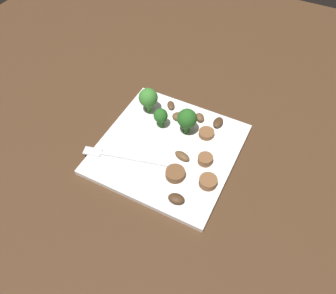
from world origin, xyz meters
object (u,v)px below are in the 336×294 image
Objects in this scene: broccoli_floret_1 at (187,119)px; mushroom_2 at (218,122)px; broccoli_floret_2 at (148,98)px; sausage_slice_3 at (175,174)px; sausage_slice_2 at (208,182)px; mushroom_4 at (200,117)px; plate at (168,149)px; mushroom_0 at (176,199)px; mushroom_3 at (182,156)px; sausage_slice_1 at (206,133)px; fork at (122,157)px; broccoli_floret_0 at (161,116)px; mushroom_5 at (171,105)px; sausage_slice_0 at (204,161)px; mushroom_1 at (179,116)px.

broccoli_floret_1 is 1.91× the size of mushroom_2.
broccoli_floret_2 is 0.18m from sausage_slice_3.
mushroom_4 is (0.08, -0.14, -0.00)m from sausage_slice_2.
mushroom_0 is at bearing 123.68° from plate.
mushroom_3 is at bearing -25.86° from sausage_slice_2.
sausage_slice_1 is at bearing 176.27° from broccoli_floret_2.
sausage_slice_2 is at bearing 172.39° from fork.
broccoli_floret_0 is 1.75× the size of mushroom_5.
fork is 5.00× the size of sausage_slice_3.
mushroom_5 is at bearing -54.60° from mushroom_3.
mushroom_5 is at bearing -44.76° from sausage_slice_2.
broccoli_floret_1 is at bearing 169.29° from broccoli_floret_2.
mushroom_5 is at bearing -1.00° from mushroom_2.
sausage_slice_0 is 0.86× the size of sausage_slice_2.
broccoli_floret_1 is at bearing -41.98° from sausage_slice_0.
broccoli_floret_1 is 0.05m from mushroom_4.
broccoli_floret_2 is 0.22m from mushroom_0.
plate is 0.08m from sausage_slice_1.
broccoli_floret_2 reaches higher than mushroom_5.
sausage_slice_3 and mushroom_4 have the same top height.
mushroom_5 is at bearing -21.95° from sausage_slice_1.
mushroom_2 is (-0.13, -0.16, 0.00)m from fork.
mushroom_3 is at bearing 143.62° from broccoli_floret_0.
broccoli_floret_0 is 0.06m from mushroom_5.
mushroom_0 reaches higher than plate.
mushroom_1 is (-0.02, -0.03, -0.02)m from broccoli_floret_0.
plate is 7.17× the size of sausage_slice_3.
mushroom_4 is (0.01, -0.11, 0.00)m from mushroom_3.
sausage_slice_3 reaches higher than fork.
sausage_slice_0 is (-0.06, 0.06, -0.03)m from broccoli_floret_1.
plate is at bearing 74.94° from mushroom_4.
mushroom_0 is at bearing 109.08° from mushroom_3.
sausage_slice_3 reaches higher than mushroom_0.
broccoli_floret_2 is 0.07m from mushroom_1.
mushroom_4 reaches higher than mushroom_5.
sausage_slice_2 reaches higher than plate.
sausage_slice_2 is 1.30× the size of mushroom_5.
sausage_slice_1 is 0.07m from mushroom_1.
fork is 4.05× the size of broccoli_floret_0.
fork is 0.21m from mushroom_2.
broccoli_floret_2 reaches higher than sausage_slice_0.
broccoli_floret_1 and broccoli_floret_2 have the same top height.
broccoli_floret_0 is at bearing 28.82° from mushroom_2.
mushroom_1 is (0.03, -0.03, -0.03)m from broccoli_floret_1.
mushroom_1 reaches higher than mushroom_3.
mushroom_1 reaches higher than mushroom_2.
sausage_slice_1 is at bearing -104.48° from mushroom_3.
mushroom_2 is (0.01, -0.10, -0.00)m from sausage_slice_0.
broccoli_floret_0 is 0.05m from broccoli_floret_1.
mushroom_2 is at bearing -104.55° from mushroom_3.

